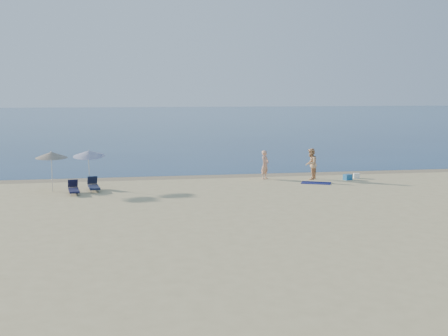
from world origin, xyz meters
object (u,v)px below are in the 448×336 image
at_px(umbrella_near, 89,153).
at_px(person_left, 265,165).
at_px(person_right, 311,164).
at_px(blue_cooler, 348,177).

bearing_deg(umbrella_near, person_left, 15.49).
height_order(person_left, person_right, person_right).
distance_m(person_left, umbrella_near, 10.73).
height_order(person_left, umbrella_near, umbrella_near).
bearing_deg(blue_cooler, umbrella_near, 159.33).
relative_size(person_left, person_right, 0.93).
bearing_deg(blue_cooler, person_right, 140.94).
distance_m(person_right, blue_cooler, 2.40).
distance_m(person_right, umbrella_near, 13.42).
bearing_deg(blue_cooler, person_left, 144.07).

